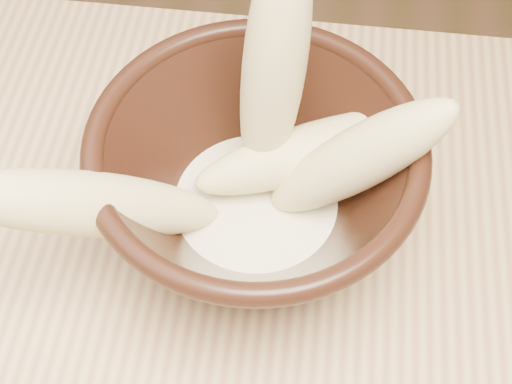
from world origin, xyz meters
TOP-DOWN VIEW (x-y plane):
  - bowl at (0.12, 0.15)m, footprint 0.23×0.23m
  - milk_puddle at (0.12, 0.15)m, footprint 0.13×0.13m
  - banana_upright at (0.13, 0.20)m, footprint 0.07×0.09m
  - banana_left at (0.02, 0.10)m, footprint 0.18×0.13m
  - banana_right at (0.19, 0.16)m, footprint 0.14×0.05m
  - banana_across at (0.16, 0.18)m, footprint 0.19×0.11m

SIDE VIEW (x-z plane):
  - milk_puddle at x=0.12m, z-range 0.78..0.80m
  - bowl at x=0.12m, z-range 0.76..0.89m
  - banana_across at x=0.16m, z-range 0.80..0.86m
  - banana_right at x=0.19m, z-range 0.78..0.93m
  - banana_left at x=0.02m, z-range 0.78..0.94m
  - banana_upright at x=0.13m, z-range 0.79..1.00m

